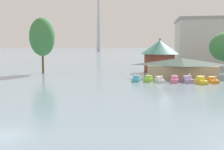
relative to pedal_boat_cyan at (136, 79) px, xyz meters
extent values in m
cube|color=#4CB7CC|center=(-0.01, -0.06, -0.19)|extent=(1.74, 2.49, 0.58)
cube|color=#5DCDE2|center=(0.03, 0.23, 0.40)|extent=(1.36, 1.19, 0.61)
cylinder|color=#4CB7CC|center=(-0.13, -0.98, 0.37)|extent=(0.14, 0.14, 0.53)
sphere|color=white|center=(-0.13, -0.98, 0.83)|extent=(0.40, 0.40, 0.40)
cube|color=#8CCC3F|center=(2.37, -0.15, -0.15)|extent=(1.93, 2.65, 0.67)
cube|color=#A0E24F|center=(2.44, 0.14, 0.45)|extent=(1.42, 1.32, 0.52)
cylinder|color=#8CCC3F|center=(2.15, -1.08, 0.50)|extent=(0.14, 0.14, 0.63)
sphere|color=white|center=(2.15, -1.08, 0.99)|extent=(0.34, 0.34, 0.34)
cube|color=white|center=(4.59, -0.73, -0.20)|extent=(2.05, 2.76, 0.56)
cube|color=white|center=(4.49, -0.43, 0.38)|extent=(1.43, 1.41, 0.58)
cylinder|color=white|center=(4.90, -1.66, 0.34)|extent=(0.14, 0.14, 0.51)
sphere|color=white|center=(4.90, -1.66, 0.78)|extent=(0.38, 0.38, 0.38)
cube|color=pink|center=(7.45, -0.46, -0.12)|extent=(1.78, 2.84, 0.72)
cube|color=pink|center=(7.50, -0.13, 0.49)|extent=(1.34, 1.37, 0.51)
cylinder|color=pink|center=(7.27, -1.51, 0.57)|extent=(0.14, 0.14, 0.67)
sphere|color=white|center=(7.27, -1.51, 1.06)|extent=(0.31, 0.31, 0.31)
cube|color=#B299D8|center=(9.94, -0.26, -0.11)|extent=(2.10, 2.58, 0.74)
cube|color=#C8ADF0|center=(9.89, 0.02, 0.52)|extent=(1.60, 1.30, 0.52)
cylinder|color=#B299D8|center=(10.13, -1.16, 0.61)|extent=(0.14, 0.14, 0.69)
sphere|color=white|center=(10.13, -1.16, 1.14)|extent=(0.39, 0.39, 0.39)
cube|color=yellow|center=(12.23, -1.48, -0.14)|extent=(2.02, 3.23, 0.67)
cube|color=yellow|center=(12.15, -1.12, 0.54)|extent=(1.46, 1.58, 0.69)
cylinder|color=yellow|center=(12.50, -2.65, 0.55)|extent=(0.14, 0.14, 0.71)
sphere|color=white|center=(12.50, -2.65, 1.05)|extent=(0.30, 0.30, 0.30)
cube|color=orange|center=(14.63, 0.16, -0.17)|extent=(2.09, 3.02, 0.63)
cube|color=gold|center=(14.55, 0.49, 0.40)|extent=(1.51, 1.50, 0.51)
cylinder|color=orange|center=(14.89, -0.91, 0.38)|extent=(0.14, 0.14, 0.47)
sphere|color=white|center=(14.89, -0.91, 0.81)|extent=(0.38, 0.38, 0.38)
cube|color=tan|center=(9.43, 6.27, 0.94)|extent=(14.58, 5.38, 2.84)
pyramid|color=#42564C|center=(9.43, 6.27, 3.16)|extent=(15.75, 6.18, 1.60)
cylinder|color=brown|center=(5.14, 18.58, 1.97)|extent=(8.01, 8.01, 4.90)
cone|color=teal|center=(5.14, 18.58, 6.19)|extent=(10.29, 10.29, 3.55)
sphere|color=#B7993D|center=(5.14, 18.58, 8.32)|extent=(0.70, 0.70, 0.70)
cylinder|color=brown|center=(-24.62, 11.54, 1.75)|extent=(0.54, 0.54, 4.47)
ellipsoid|color=#3D7F42|center=(-24.62, 11.54, 8.83)|extent=(6.37, 6.37, 9.69)
cone|color=#B7BCC6|center=(-63.98, 280.11, 59.36)|extent=(5.29, 5.29, 119.69)
camera|label=1|loc=(2.61, -50.99, 6.53)|focal=41.11mm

